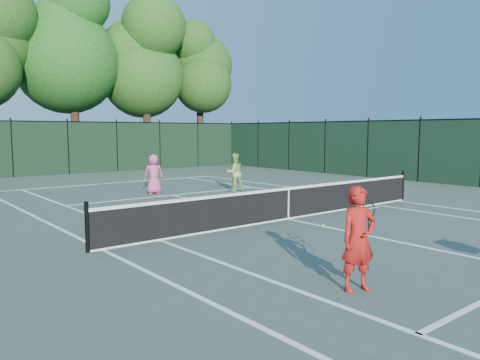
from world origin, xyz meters
TOP-DOWN VIEW (x-y plane):
  - ground at (0.00, 0.00)m, footprint 90.00×90.00m
  - sideline_doubles_left at (-5.49, 0.00)m, footprint 0.10×23.77m
  - sideline_doubles_right at (5.49, 0.00)m, footprint 0.10×23.77m
  - sideline_singles_left at (-4.12, 0.00)m, footprint 0.10×23.77m
  - sideline_singles_right at (4.12, 0.00)m, footprint 0.10×23.77m
  - baseline_far at (0.00, 11.88)m, footprint 10.97×0.10m
  - service_line_far at (0.00, 6.40)m, footprint 8.23×0.10m
  - center_service_line at (0.00, 0.00)m, footprint 0.10×12.80m
  - tennis_net at (0.00, 0.00)m, footprint 11.69×0.09m
  - fence_far at (0.00, 18.00)m, footprint 24.00×0.05m
  - tree_3 at (2.00, 22.30)m, footprint 7.00×7.00m
  - tree_4 at (7.00, 21.60)m, footprint 6.20×6.20m
  - tree_5 at (12.00, 22.10)m, footprint 5.80×5.80m
  - coach at (-3.38, -4.94)m, footprint 1.03×0.56m
  - player_pink at (-0.32, 7.24)m, footprint 0.88×0.69m
  - player_green at (2.62, 5.78)m, footprint 0.87×0.74m
  - loose_ball_midcourt at (0.02, -1.29)m, footprint 0.07×0.07m

SIDE VIEW (x-z plane):
  - ground at x=0.00m, z-range 0.00..0.00m
  - sideline_doubles_left at x=-5.49m, z-range 0.00..0.01m
  - sideline_doubles_right at x=5.49m, z-range 0.00..0.01m
  - sideline_singles_left at x=-4.12m, z-range 0.00..0.01m
  - sideline_singles_right at x=4.12m, z-range 0.00..0.01m
  - baseline_far at x=0.00m, z-range 0.00..0.01m
  - service_line_far at x=0.00m, z-range 0.00..0.01m
  - center_service_line at x=0.00m, z-range 0.00..0.01m
  - loose_ball_midcourt at x=0.02m, z-range 0.00..0.07m
  - tennis_net at x=0.00m, z-range -0.05..1.01m
  - player_pink at x=-0.32m, z-range 0.00..1.57m
  - player_green at x=2.62m, z-range 0.00..1.58m
  - coach at x=-3.38m, z-range 0.00..1.65m
  - fence_far at x=0.00m, z-range 0.00..3.00m
  - tree_5 at x=12.00m, z-range 1.59..13.82m
  - tree_4 at x=7.00m, z-range 1.66..14.63m
  - tree_3 at x=2.00m, z-range 1.78..16.23m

